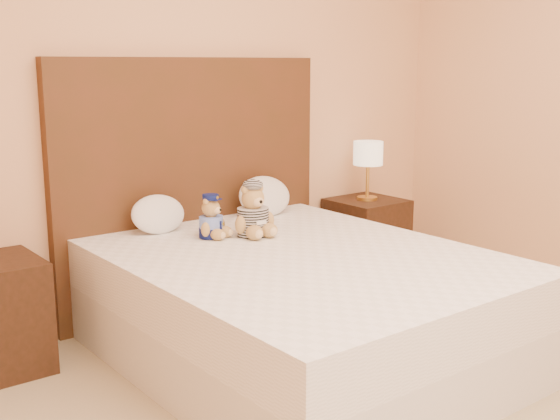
# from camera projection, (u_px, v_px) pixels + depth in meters

# --- Properties ---
(bed) EXTENTS (1.60, 2.00, 0.55)m
(bed) POSITION_uv_depth(u_px,v_px,m) (300.00, 307.00, 3.50)
(bed) COLOR white
(bed) RESTS_ON ground
(headboard) EXTENTS (1.75, 0.08, 1.50)m
(headboard) POSITION_uv_depth(u_px,v_px,m) (193.00, 186.00, 4.18)
(headboard) COLOR #4C2817
(headboard) RESTS_ON ground
(nightstand_right) EXTENTS (0.45, 0.45, 0.55)m
(nightstand_right) POSITION_uv_depth(u_px,v_px,m) (366.00, 238.00, 4.86)
(nightstand_right) COLOR #381D11
(nightstand_right) RESTS_ON ground
(lamp) EXTENTS (0.20, 0.20, 0.40)m
(lamp) POSITION_uv_depth(u_px,v_px,m) (368.00, 156.00, 4.75)
(lamp) COLOR gold
(lamp) RESTS_ON nightstand_right
(teddy_police) EXTENTS (0.26, 0.26, 0.23)m
(teddy_police) POSITION_uv_depth(u_px,v_px,m) (211.00, 216.00, 3.74)
(teddy_police) COLOR #AC7F43
(teddy_police) RESTS_ON bed
(teddy_prisoner) EXTENTS (0.26, 0.25, 0.29)m
(teddy_prisoner) POSITION_uv_depth(u_px,v_px,m) (253.00, 210.00, 3.77)
(teddy_prisoner) COLOR #AC7F43
(teddy_prisoner) RESTS_ON bed
(pillow_left) EXTENTS (0.32, 0.21, 0.23)m
(pillow_left) POSITION_uv_depth(u_px,v_px,m) (158.00, 212.00, 3.86)
(pillow_left) COLOR white
(pillow_left) RESTS_ON bed
(pillow_right) EXTENTS (0.37, 0.24, 0.26)m
(pillow_right) POSITION_uv_depth(u_px,v_px,m) (265.00, 194.00, 4.29)
(pillow_right) COLOR white
(pillow_right) RESTS_ON bed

